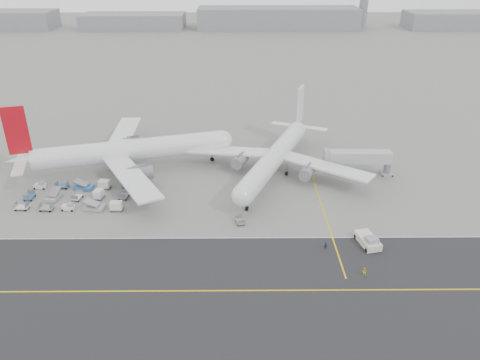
{
  "coord_description": "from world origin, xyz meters",
  "views": [
    {
      "loc": [
        11.09,
        -79.54,
        51.57
      ],
      "look_at": [
        11.82,
        12.0,
        5.69
      ],
      "focal_mm": 35.0,
      "sensor_mm": 36.0,
      "label": 1
    }
  ],
  "objects_px": {
    "pushback_tug": "(368,240)",
    "airliner_a": "(126,151)",
    "ground_crew_b": "(364,272)",
    "ground_crew_a": "(326,245)",
    "control_tower": "(364,3)",
    "jet_bridge": "(359,158)",
    "airliner_b": "(276,156)"
  },
  "relations": [
    {
      "from": "jet_bridge",
      "to": "ground_crew_a",
      "type": "xyz_separation_m",
      "value": [
        -13.44,
        -32.13,
        -3.81
      ]
    },
    {
      "from": "control_tower",
      "to": "airliner_b",
      "type": "distance_m",
      "value": 251.21
    },
    {
      "from": "control_tower",
      "to": "airliner_a",
      "type": "relative_size",
      "value": 0.57
    },
    {
      "from": "control_tower",
      "to": "jet_bridge",
      "type": "relative_size",
      "value": 1.79
    },
    {
      "from": "pushback_tug",
      "to": "ground_crew_b",
      "type": "height_order",
      "value": "pushback_tug"
    },
    {
      "from": "pushback_tug",
      "to": "ground_crew_b",
      "type": "distance_m",
      "value": 9.9
    },
    {
      "from": "control_tower",
      "to": "ground_crew_b",
      "type": "bearing_deg",
      "value": -103.44
    },
    {
      "from": "control_tower",
      "to": "airliner_b",
      "type": "xyz_separation_m",
      "value": [
        -79.15,
        -238.14,
        -11.32
      ]
    },
    {
      "from": "control_tower",
      "to": "ground_crew_b",
      "type": "height_order",
      "value": "control_tower"
    },
    {
      "from": "pushback_tug",
      "to": "ground_crew_a",
      "type": "height_order",
      "value": "pushback_tug"
    },
    {
      "from": "airliner_a",
      "to": "airliner_b",
      "type": "relative_size",
      "value": 1.16
    },
    {
      "from": "control_tower",
      "to": "ground_crew_a",
      "type": "distance_m",
      "value": 280.85
    },
    {
      "from": "airliner_b",
      "to": "pushback_tug",
      "type": "relative_size",
      "value": 5.65
    },
    {
      "from": "ground_crew_a",
      "to": "ground_crew_b",
      "type": "height_order",
      "value": "ground_crew_b"
    },
    {
      "from": "jet_bridge",
      "to": "ground_crew_b",
      "type": "distance_m",
      "value": 41.23
    },
    {
      "from": "control_tower",
      "to": "ground_crew_a",
      "type": "height_order",
      "value": "control_tower"
    },
    {
      "from": "control_tower",
      "to": "airliner_b",
      "type": "bearing_deg",
      "value": -108.39
    },
    {
      "from": "airliner_a",
      "to": "jet_bridge",
      "type": "bearing_deg",
      "value": -108.36
    },
    {
      "from": "pushback_tug",
      "to": "ground_crew_b",
      "type": "relative_size",
      "value": 5.07
    },
    {
      "from": "airliner_a",
      "to": "jet_bridge",
      "type": "relative_size",
      "value": 3.11
    },
    {
      "from": "pushback_tug",
      "to": "ground_crew_b",
      "type": "xyz_separation_m",
      "value": [
        -3.05,
        -9.42,
        -0.14
      ]
    },
    {
      "from": "airliner_a",
      "to": "jet_bridge",
      "type": "height_order",
      "value": "airliner_a"
    },
    {
      "from": "airliner_b",
      "to": "jet_bridge",
      "type": "bearing_deg",
      "value": 20.46
    },
    {
      "from": "airliner_a",
      "to": "ground_crew_b",
      "type": "relative_size",
      "value": 33.07
    },
    {
      "from": "jet_bridge",
      "to": "ground_crew_b",
      "type": "bearing_deg",
      "value": -99.81
    },
    {
      "from": "airliner_b",
      "to": "ground_crew_a",
      "type": "height_order",
      "value": "airliner_b"
    },
    {
      "from": "airliner_a",
      "to": "airliner_b",
      "type": "xyz_separation_m",
      "value": [
        37.64,
        -2.08,
        -0.6
      ]
    },
    {
      "from": "control_tower",
      "to": "jet_bridge",
      "type": "height_order",
      "value": "control_tower"
    },
    {
      "from": "jet_bridge",
      "to": "ground_crew_b",
      "type": "height_order",
      "value": "jet_bridge"
    },
    {
      "from": "ground_crew_a",
      "to": "pushback_tug",
      "type": "bearing_deg",
      "value": -1.81
    },
    {
      "from": "control_tower",
      "to": "pushback_tug",
      "type": "distance_m",
      "value": 277.54
    },
    {
      "from": "pushback_tug",
      "to": "airliner_a",
      "type": "bearing_deg",
      "value": 135.18
    }
  ]
}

